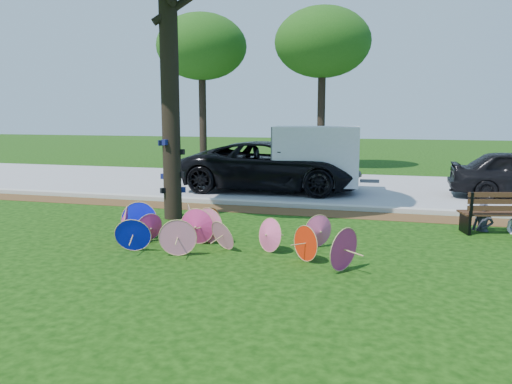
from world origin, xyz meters
TOP-DOWN VIEW (x-y plane):
  - ground at (0.00, 0.00)m, footprint 90.00×90.00m
  - mulch_strip at (0.00, 4.50)m, footprint 90.00×1.00m
  - curb at (0.00, 5.20)m, footprint 90.00×0.30m
  - street at (0.00, 9.35)m, footprint 90.00×8.00m
  - parasol_pile at (-0.11, 0.58)m, footprint 4.93×2.65m
  - black_van at (-0.57, 7.93)m, footprint 6.04×2.98m
  - cargo_trailer at (0.97, 7.77)m, footprint 2.78×1.87m
  - park_bench at (5.65, 3.42)m, footprint 1.88×1.09m
  - person_left at (5.30, 3.47)m, footprint 0.51×0.41m
  - bg_trees at (2.53, 15.35)m, footprint 23.65×4.70m

SIDE VIEW (x-z plane):
  - ground at x=0.00m, z-range 0.00..0.00m
  - mulch_strip at x=0.00m, z-range 0.00..0.01m
  - street at x=0.00m, z-range 0.00..0.01m
  - curb at x=0.00m, z-range 0.00..0.12m
  - parasol_pile at x=-0.11m, z-range -0.04..0.74m
  - park_bench at x=5.65m, z-range 0.00..0.93m
  - person_left at x=5.30m, z-range 0.00..1.22m
  - black_van at x=-0.57m, z-range 0.00..1.65m
  - cargo_trailer at x=0.97m, z-range 0.00..2.47m
  - bg_trees at x=2.53m, z-range 2.07..9.47m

